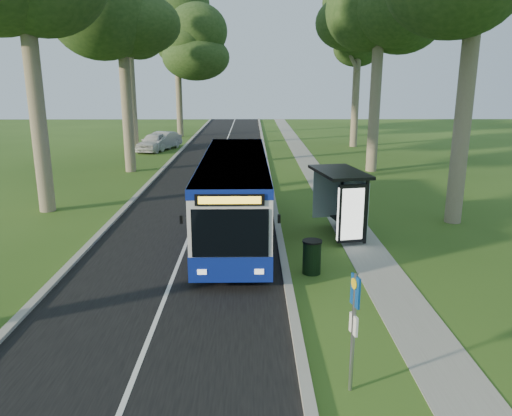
{
  "coord_description": "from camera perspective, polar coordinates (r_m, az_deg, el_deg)",
  "views": [
    {
      "loc": [
        -1.07,
        -14.36,
        5.98
      ],
      "look_at": [
        -0.92,
        2.32,
        1.6
      ],
      "focal_mm": 35.0,
      "sensor_mm": 36.0,
      "label": 1
    }
  ],
  "objects": [
    {
      "name": "bus_stop_sign",
      "position": [
        9.87,
        11.12,
        -12.34
      ],
      "size": [
        0.13,
        0.34,
        2.46
      ],
      "rotation": [
        0.0,
        0.0,
        0.24
      ],
      "color": "gray",
      "rests_on": "ground"
    },
    {
      "name": "litter_bin",
      "position": [
        15.75,
        6.4,
        -5.55
      ],
      "size": [
        0.62,
        0.62,
        1.08
      ],
      "rotation": [
        0.0,
        0.0,
        -0.29
      ],
      "color": "black",
      "rests_on": "ground"
    },
    {
      "name": "bus_shelter",
      "position": [
        19.01,
        10.09,
        1.78
      ],
      "size": [
        2.14,
        3.22,
        2.55
      ],
      "rotation": [
        0.0,
        0.0,
        0.19
      ],
      "color": "black",
      "rests_on": "ground"
    },
    {
      "name": "bus",
      "position": [
        19.38,
        -2.42,
        1.56
      ],
      "size": [
        2.51,
        11.5,
        3.04
      ],
      "rotation": [
        0.0,
        0.0,
        0.01
      ],
      "color": "silver",
      "rests_on": "ground"
    },
    {
      "name": "kerb_east",
      "position": [
        25.09,
        1.95,
        1.06
      ],
      "size": [
        0.25,
        100.0,
        0.12
      ],
      "primitive_type": "cube",
      "color": "#9E9B93",
      "rests_on": "ground"
    },
    {
      "name": "footpath",
      "position": [
        25.41,
        8.72,
        0.95
      ],
      "size": [
        1.5,
        100.0,
        0.02
      ],
      "primitive_type": "cube",
      "color": "gray",
      "rests_on": "ground"
    },
    {
      "name": "car_white",
      "position": [
        42.76,
        -11.53,
        7.41
      ],
      "size": [
        2.79,
        4.76,
        1.52
      ],
      "primitive_type": "imported",
      "rotation": [
        0.0,
        0.0,
        -0.24
      ],
      "color": "silver",
      "rests_on": "ground"
    },
    {
      "name": "road",
      "position": [
        25.2,
        -6.03,
        0.93
      ],
      "size": [
        7.0,
        100.0,
        0.02
      ],
      "primitive_type": "cube",
      "color": "black",
      "rests_on": "ground"
    },
    {
      "name": "tree_east_d",
      "position": [
        45.42,
        11.66,
        18.99
      ],
      "size": [
        5.2,
        5.2,
        12.93
      ],
      "color": "#7A6B56",
      "rests_on": "ground"
    },
    {
      "name": "tree_west_e",
      "position": [
        53.04,
        -9.05,
        18.98
      ],
      "size": [
        5.2,
        5.2,
        13.61
      ],
      "color": "#7A6B56",
      "rests_on": "ground"
    },
    {
      "name": "kerb_west",
      "position": [
        25.76,
        -13.81,
        1.0
      ],
      "size": [
        0.25,
        100.0,
        0.12
      ],
      "primitive_type": "cube",
      "color": "#9E9B93",
      "rests_on": "ground"
    },
    {
      "name": "car_silver",
      "position": [
        43.55,
        -10.7,
        7.55
      ],
      "size": [
        2.95,
        4.77,
        1.48
      ],
      "primitive_type": "imported",
      "rotation": [
        0.0,
        0.0,
        -0.33
      ],
      "color": "#A0A3A8",
      "rests_on": "ground"
    },
    {
      "name": "centre_line",
      "position": [
        25.19,
        -6.03,
        0.95
      ],
      "size": [
        0.12,
        100.0,
        0.0
      ],
      "primitive_type": "cube",
      "color": "white",
      "rests_on": "road"
    },
    {
      "name": "ground",
      "position": [
        15.59,
        3.49,
        -7.87
      ],
      "size": [
        120.0,
        120.0,
        0.0
      ],
      "primitive_type": "plane",
      "color": "#2E4E18",
      "rests_on": "ground"
    }
  ]
}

